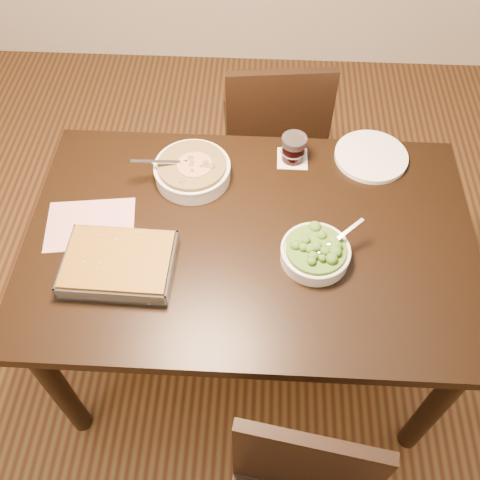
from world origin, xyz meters
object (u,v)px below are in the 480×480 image
Objects in this scene: baking_dish at (119,263)px; chair_far at (274,133)px; wine_tumbler at (293,148)px; dinner_plate at (371,156)px; table at (250,253)px; broccoli_bowl at (315,253)px; stew_bowl at (192,170)px.

chair_far reaches higher than baking_dish.
wine_tumbler is 0.28m from dinner_plate.
chair_far reaches higher than table.
chair_far is (-0.06, 0.41, -0.31)m from wine_tumbler.
baking_dish is (-0.38, -0.14, 0.12)m from table.
chair_far is (0.08, 0.75, -0.16)m from table.
wine_tumbler is at bearing -176.27° from dinner_plate.
table is at bearing -138.39° from dinner_plate.
dinner_plate is at bearing 34.00° from baking_dish.
chair_far reaches higher than wine_tumbler.
table is 0.77m from chair_far.
baking_dish is at bearing -173.24° from broccoli_bowl.
broccoli_bowl is 0.88m from chair_far.
broccoli_bowl is at bearing 8.13° from baking_dish.
chair_far is (-0.33, 0.39, -0.26)m from dinner_plate.
broccoli_bowl is at bearing -20.92° from table.
baking_dish is 0.93m from dinner_plate.
stew_bowl is 0.62m from dinner_plate.
broccoli_bowl is 2.26× the size of wine_tumbler.
wine_tumbler is (0.34, 0.11, 0.02)m from stew_bowl.
baking_dish is 0.71m from wine_tumbler.
baking_dish is at bearing -114.91° from stew_bowl.
wine_tumbler is at bearing 98.69° from broccoli_bowl.
broccoli_bowl is (0.40, -0.31, -0.01)m from stew_bowl.
baking_dish is at bearing -159.39° from table.
wine_tumbler is 0.51m from chair_far.
stew_bowl is at bearing 55.07° from chair_far.
chair_far is (0.28, 0.51, -0.29)m from stew_bowl.
table is 0.43m from baking_dish.
baking_dish is 1.29× the size of dinner_plate.
chair_far is (0.46, 0.89, -0.28)m from baking_dish.
dinner_plate is (0.41, 0.36, 0.10)m from table.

